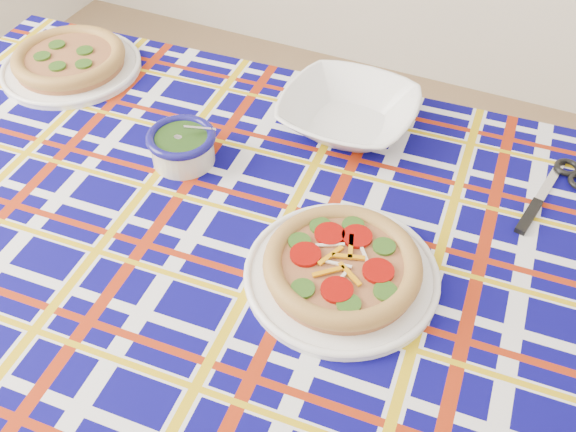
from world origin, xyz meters
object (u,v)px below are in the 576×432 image
at_px(dining_table, 240,260).
at_px(serving_bowl, 348,113).
at_px(main_focaccia_plate, 342,265).
at_px(pesto_bowl, 182,144).

bearing_deg(dining_table, serving_bowl, 75.44).
distance_m(main_focaccia_plate, serving_bowl, 0.38).
height_order(dining_table, pesto_bowl, pesto_bowl).
bearing_deg(dining_table, pesto_bowl, 142.07).
distance_m(dining_table, main_focaccia_plate, 0.22).
bearing_deg(pesto_bowl, main_focaccia_plate, -21.20).
bearing_deg(serving_bowl, main_focaccia_plate, -70.79).
bearing_deg(dining_table, main_focaccia_plate, -10.19).
xyz_separation_m(main_focaccia_plate, serving_bowl, (-0.12, 0.36, 0.00)).
relative_size(main_focaccia_plate, serving_bowl, 1.20).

